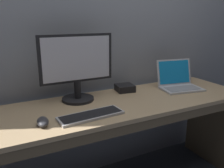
% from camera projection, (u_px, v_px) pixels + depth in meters
% --- Properties ---
extents(desk, '(1.89, 0.61, 0.77)m').
position_uv_depth(desk, '(128.00, 127.00, 1.78)').
color(desk, tan).
rests_on(desk, ground).
extents(laptop_silver, '(0.37, 0.32, 0.23)m').
position_uv_depth(laptop_silver, '(179.00, 83.00, 2.00)').
color(laptop_silver, silver).
rests_on(laptop_silver, desk).
extents(external_monitor, '(0.53, 0.23, 0.48)m').
position_uv_depth(external_monitor, '(77.00, 68.00, 1.66)').
color(external_monitor, black).
rests_on(external_monitor, desk).
extents(wired_keyboard, '(0.41, 0.17, 0.02)m').
position_uv_depth(wired_keyboard, '(91.00, 115.00, 1.44)').
color(wired_keyboard, '#BCBCC1').
rests_on(wired_keyboard, desk).
extents(computer_mouse, '(0.08, 0.13, 0.04)m').
position_uv_depth(computer_mouse, '(43.00, 122.00, 1.32)').
color(computer_mouse, '#38383D').
rests_on(computer_mouse, desk).
extents(external_drive_box, '(0.16, 0.15, 0.05)m').
position_uv_depth(external_drive_box, '(125.00, 88.00, 1.94)').
color(external_drive_box, black).
rests_on(external_drive_box, desk).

